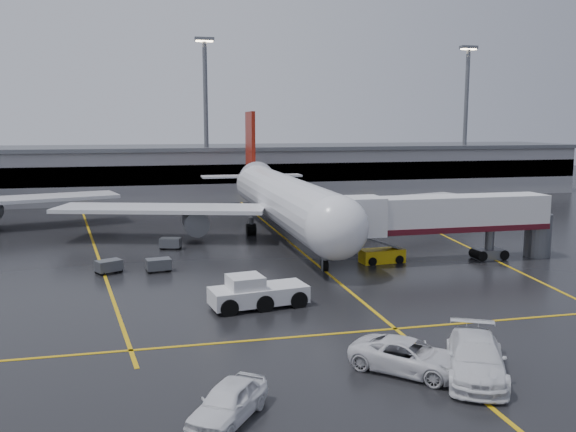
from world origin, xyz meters
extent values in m
plane|color=black|center=(0.00, 0.00, 0.00)|extent=(220.00, 220.00, 0.00)
cube|color=gold|center=(0.00, 0.00, 0.01)|extent=(0.25, 90.00, 0.02)
cube|color=gold|center=(0.00, -22.00, 0.01)|extent=(60.00, 0.25, 0.02)
cube|color=gold|center=(-20.00, 10.00, 0.01)|extent=(9.99, 69.35, 0.02)
cube|color=gold|center=(18.00, 10.00, 0.01)|extent=(7.57, 69.64, 0.02)
cube|color=gray|center=(0.00, 48.00, 4.00)|extent=(120.00, 18.00, 8.00)
cube|color=black|center=(0.00, 39.20, 4.50)|extent=(120.00, 0.40, 3.00)
cube|color=#595B60|center=(0.00, 48.00, 8.30)|extent=(122.00, 19.00, 0.60)
cylinder|color=#595B60|center=(-5.00, 42.00, 12.50)|extent=(0.70, 0.70, 25.00)
cube|color=#595B60|center=(-5.00, 42.00, 25.20)|extent=(3.00, 1.20, 0.50)
cube|color=#FFE5B2|center=(-5.00, 42.00, 24.90)|extent=(2.60, 0.90, 0.20)
cylinder|color=#595B60|center=(40.00, 42.00, 12.50)|extent=(0.70, 0.70, 25.00)
cube|color=#595B60|center=(40.00, 42.00, 25.20)|extent=(3.00, 1.20, 0.50)
cube|color=#FFE5B2|center=(40.00, 42.00, 24.90)|extent=(2.60, 0.90, 0.20)
cylinder|color=silver|center=(0.00, 8.00, 4.20)|extent=(5.20, 36.00, 5.20)
sphere|color=silver|center=(0.00, -10.00, 4.20)|extent=(5.20, 5.20, 5.20)
cone|color=silver|center=(0.00, 29.00, 4.80)|extent=(4.94, 8.00, 4.94)
cube|color=maroon|center=(0.00, 30.00, 9.70)|extent=(0.50, 5.50, 8.50)
cube|color=silver|center=(0.00, 29.00, 5.00)|extent=(14.00, 3.00, 0.25)
cube|color=silver|center=(-13.00, 10.00, 3.40)|extent=(22.80, 11.83, 0.40)
cube|color=silver|center=(13.00, 10.00, 3.40)|extent=(22.80, 11.83, 0.40)
cylinder|color=#595B60|center=(-9.50, 9.00, 2.00)|extent=(2.60, 4.50, 2.60)
cylinder|color=#595B60|center=(9.50, 9.00, 2.00)|extent=(2.60, 4.50, 2.60)
cylinder|color=#595B60|center=(0.00, -7.00, 1.00)|extent=(0.56, 0.56, 2.00)
cylinder|color=#595B60|center=(-3.20, 11.00, 1.00)|extent=(0.56, 0.56, 2.00)
cylinder|color=#595B60|center=(3.20, 11.00, 1.00)|extent=(0.56, 0.56, 2.00)
cylinder|color=black|center=(0.00, -7.00, 0.45)|extent=(0.40, 1.10, 1.10)
cylinder|color=black|center=(-3.20, 11.00, 0.55)|extent=(1.00, 1.40, 1.40)
cylinder|color=black|center=(3.20, 11.00, 0.55)|extent=(1.00, 1.40, 1.40)
cube|color=silver|center=(-29.00, 22.00, 3.40)|extent=(22.80, 11.83, 0.40)
cube|color=silver|center=(12.00, -6.00, 4.40)|extent=(18.00, 3.20, 3.00)
cube|color=#460D16|center=(12.00, -6.00, 3.10)|extent=(18.00, 3.30, 0.50)
cube|color=silver|center=(3.80, -6.00, 4.40)|extent=(3.00, 3.40, 3.30)
cylinder|color=#595B60|center=(16.00, -6.00, 1.50)|extent=(0.80, 0.80, 3.00)
cube|color=#595B60|center=(16.00, -6.00, 0.45)|extent=(2.60, 1.60, 0.90)
cylinder|color=#595B60|center=(21.00, -6.00, 2.00)|extent=(2.40, 2.40, 4.00)
cylinder|color=black|center=(14.90, -6.00, 0.45)|extent=(0.90, 1.80, 0.90)
cylinder|color=black|center=(17.10, -6.00, 0.45)|extent=(0.90, 1.80, 0.90)
cube|color=silver|center=(-7.23, -15.69, 0.84)|extent=(6.84, 3.55, 1.12)
cube|color=silver|center=(-8.15, -15.83, 1.77)|extent=(2.55, 2.55, 0.93)
cube|color=black|center=(-8.15, -15.83, 1.77)|extent=(2.29, 2.29, 0.84)
cylinder|color=black|center=(-9.63, -16.05, 0.51)|extent=(1.62, 2.95, 1.21)
cylinder|color=black|center=(-7.23, -15.69, 0.51)|extent=(1.62, 2.95, 1.21)
cylinder|color=black|center=(-4.84, -15.32, 0.51)|extent=(1.62, 2.95, 1.21)
cube|color=gold|center=(5.90, -5.13, 0.60)|extent=(4.03, 1.90, 1.20)
cube|color=#595B60|center=(5.90, -5.13, 1.75)|extent=(3.85, 1.24, 1.37)
cylinder|color=black|center=(4.59, -5.22, 0.33)|extent=(0.89, 1.90, 0.76)
cylinder|color=black|center=(7.21, -5.04, 0.33)|extent=(0.89, 1.90, 0.76)
imported|color=silver|center=(-1.91, -28.12, 0.81)|extent=(6.08, 6.03, 1.63)
imported|color=silver|center=(1.04, -29.38, 0.97)|extent=(5.40, 7.19, 1.94)
imported|color=white|center=(-11.33, -31.02, 0.81)|extent=(4.29, 4.95, 1.61)
cube|color=#595B60|center=(-13.63, -4.13, 0.65)|extent=(2.18, 1.60, 0.90)
cylinder|color=black|center=(-14.34, -4.75, 0.18)|extent=(0.40, 0.20, 0.40)
cylinder|color=black|center=(-12.76, -4.50, 0.18)|extent=(0.40, 0.20, 0.40)
cylinder|color=black|center=(-14.50, -3.77, 0.18)|extent=(0.40, 0.20, 0.40)
cylinder|color=black|center=(-12.92, -3.52, 0.18)|extent=(0.40, 0.20, 0.40)
cube|color=#595B60|center=(-17.66, -3.71, 0.65)|extent=(2.37, 2.08, 0.90)
cylinder|color=black|center=(-18.14, -4.53, 0.18)|extent=(0.40, 0.20, 0.40)
cylinder|color=black|center=(-16.72, -3.79, 0.18)|extent=(0.40, 0.20, 0.40)
cylinder|color=black|center=(-18.60, -3.64, 0.18)|extent=(0.40, 0.20, 0.40)
cylinder|color=black|center=(-17.19, -2.90, 0.18)|extent=(0.40, 0.20, 0.40)
cube|color=#595B60|center=(-12.29, 5.08, 0.65)|extent=(2.27, 1.77, 0.90)
cylinder|color=black|center=(-13.19, 4.80, 0.18)|extent=(0.40, 0.20, 0.40)
cylinder|color=black|center=(-11.65, 4.39, 0.18)|extent=(0.40, 0.20, 0.40)
cylinder|color=black|center=(-12.93, 5.77, 0.18)|extent=(0.40, 0.20, 0.40)
cylinder|color=black|center=(-11.39, 5.36, 0.18)|extent=(0.40, 0.20, 0.40)
camera|label=1|loc=(-14.29, -54.69, 12.26)|focal=37.75mm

